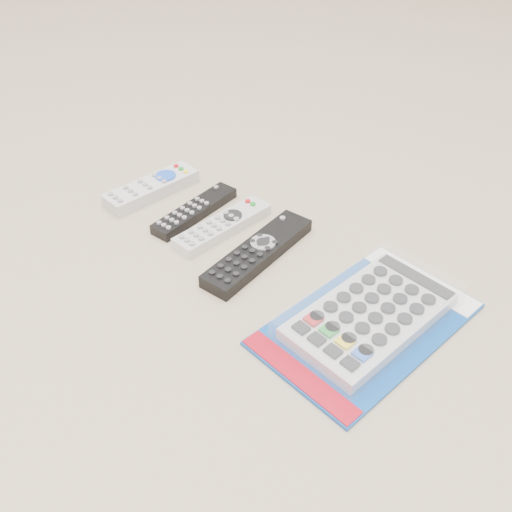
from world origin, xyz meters
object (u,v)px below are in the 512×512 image
Objects in this scene: remote_small_grey at (151,188)px; remote_large_black at (258,252)px; remote_slim_black at (194,211)px; jumbo_remote_packaged at (370,314)px; remote_silver_dvd at (223,226)px.

remote_large_black is at bearing 2.32° from remote_small_grey.
remote_slim_black is 0.35m from jumbo_remote_packaged.
remote_large_black is (0.26, -0.02, -0.00)m from remote_small_grey.
remote_large_black is at bearing -176.61° from jumbo_remote_packaged.
remote_large_black is at bearing -5.99° from remote_silver_dvd.
remote_small_grey is 0.46m from jumbo_remote_packaged.
remote_small_grey reaches higher than remote_slim_black.
remote_small_grey is 0.10m from remote_slim_black.
remote_silver_dvd is 0.09m from remote_large_black.
remote_large_black is 0.69× the size of jumbo_remote_packaged.
remote_slim_black is 0.95× the size of remote_silver_dvd.
remote_silver_dvd is 0.29m from jumbo_remote_packaged.
remote_small_grey is 0.26m from remote_large_black.
remote_silver_dvd is at bearing 6.11° from remote_small_grey.
jumbo_remote_packaged is (0.35, -0.04, 0.01)m from remote_slim_black.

